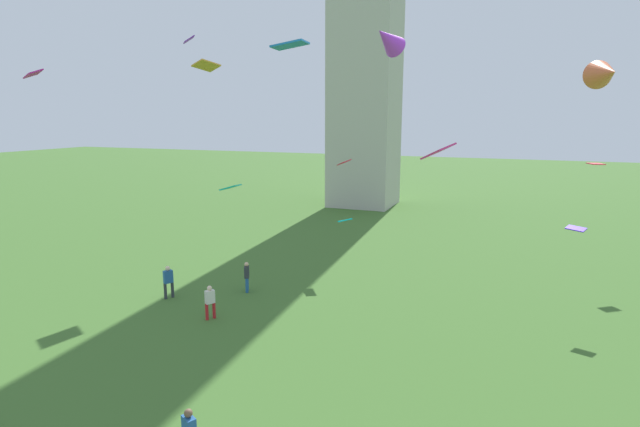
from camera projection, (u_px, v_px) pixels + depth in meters
The scene contains 15 objects.
person_0 at pixel (168, 280), 26.75m from camera, with size 0.46×0.54×1.79m.
person_1 at pixel (247, 275), 27.77m from camera, with size 0.42×0.51×1.69m.
person_3 at pixel (210, 300), 23.98m from camera, with size 0.44×0.50×1.68m.
kite_flying_0 at pixel (33, 74), 23.97m from camera, with size 1.18×1.05×0.47m.
kite_flying_1 at pixel (388, 39), 24.15m from camera, with size 1.70×2.14×1.64m.
kite_flying_2 at pixel (206, 66), 32.19m from camera, with size 1.46×1.75×0.69m.
kite_flying_3 at pixel (189, 40), 28.61m from camera, with size 1.08×1.11×0.42m.
kite_flying_4 at pixel (344, 162), 32.98m from camera, with size 1.14×1.22×0.50m.
kite_flying_5 at pixel (576, 228), 24.07m from camera, with size 1.00×0.86×0.18m.
kite_flying_6 at pixel (606, 73), 20.24m from camera, with size 1.58×1.93×1.21m.
kite_flying_7 at pixel (290, 45), 21.97m from camera, with size 1.56×1.12×0.33m.
kite_flying_8 at pixel (438, 151), 18.79m from camera, with size 1.37×1.44×0.71m.
kite_flying_9 at pixel (231, 187), 23.53m from camera, with size 1.03×1.31×0.37m.
kite_flying_10 at pixel (345, 220), 19.30m from camera, with size 0.78×0.94×0.31m.
kite_flying_11 at pixel (596, 164), 30.63m from camera, with size 1.13×1.06×0.11m.
Camera 1 is at (10.77, -2.83, 9.62)m, focal length 28.11 mm.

